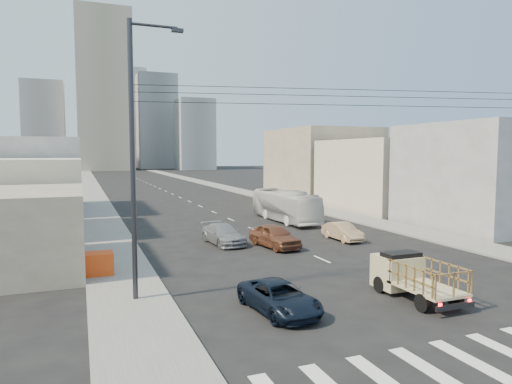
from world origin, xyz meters
TOP-DOWN VIEW (x-y plane):
  - ground at (0.00, 0.00)m, footprint 420.00×420.00m
  - sidewalk_left at (-11.75, 70.00)m, footprint 3.50×180.00m
  - sidewalk_right at (11.75, 70.00)m, footprint 3.50×180.00m
  - lane_dashes at (0.00, 53.00)m, footprint 0.15×104.00m
  - flatbed_pickup at (0.06, -0.02)m, footprint 1.95×4.41m
  - navy_pickup at (-6.21, 0.49)m, footprint 2.47×4.58m
  - city_bus at (4.49, 23.11)m, footprint 2.62×10.56m
  - sedan_brown at (-1.28, 12.32)m, footprint 2.54×4.87m
  - sedan_tan at (4.45, 12.86)m, footprint 1.45×3.94m
  - sedan_grey at (-4.23, 14.71)m, footprint 2.40×4.97m
  - streetlamp_left at (-11.39, 4.00)m, footprint 2.36×0.25m
  - overhead_wires at (0.00, 1.50)m, footprint 23.01×5.02m
  - crate_stack at (-13.00, 8.82)m, footprint 1.80×1.20m
  - bldg_right_near at (19.00, 14.00)m, footprint 10.00×12.00m
  - bldg_right_mid at (19.50, 28.00)m, footprint 11.00×14.00m
  - bldg_right_far at (20.00, 44.00)m, footprint 12.00×16.00m
  - bldg_left_mid at (-19.00, 24.00)m, footprint 11.00×12.00m
  - bldg_left_far at (-19.50, 39.00)m, footprint 12.00×16.00m
  - high_rise_tower at (-4.00, 170.00)m, footprint 20.00×20.00m
  - midrise_ne at (18.00, 185.00)m, footprint 16.00×16.00m
  - midrise_nw at (-26.00, 180.00)m, footprint 15.00×15.00m
  - midrise_back at (6.00, 200.00)m, footprint 18.00×18.00m
  - midrise_east at (30.00, 165.00)m, footprint 14.00×14.00m

SIDE VIEW (x-z plane):
  - ground at x=0.00m, z-range 0.00..0.00m
  - lane_dashes at x=0.00m, z-range 0.00..0.01m
  - sidewalk_left at x=-11.75m, z-range 0.00..0.12m
  - sidewalk_right at x=11.75m, z-range 0.00..0.12m
  - navy_pickup at x=-6.21m, z-range 0.00..1.22m
  - sedan_tan at x=4.45m, z-range 0.00..1.29m
  - crate_stack at x=-13.00m, z-range 0.12..1.26m
  - sedan_grey at x=-4.23m, z-range 0.00..1.39m
  - sedan_brown at x=-1.28m, z-range 0.00..1.58m
  - flatbed_pickup at x=0.06m, z-range 0.14..2.04m
  - city_bus at x=4.49m, z-range 0.00..2.93m
  - bldg_left_mid at x=-19.00m, z-range 0.00..6.00m
  - bldg_right_mid at x=19.50m, z-range 0.00..8.00m
  - bldg_left_far at x=-19.50m, z-range 0.00..8.00m
  - bldg_right_near at x=19.00m, z-range 0.00..9.00m
  - bldg_right_far at x=20.00m, z-range 0.00..10.00m
  - streetlamp_left at x=-11.39m, z-range 0.44..12.44m
  - overhead_wires at x=0.00m, z-range 8.60..9.33m
  - midrise_east at x=30.00m, z-range 0.00..28.00m
  - midrise_nw at x=-26.00m, z-range 0.00..34.00m
  - midrise_ne at x=18.00m, z-range 0.00..40.00m
  - midrise_back at x=6.00m, z-range 0.00..44.00m
  - high_rise_tower at x=-4.00m, z-range 0.00..60.00m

